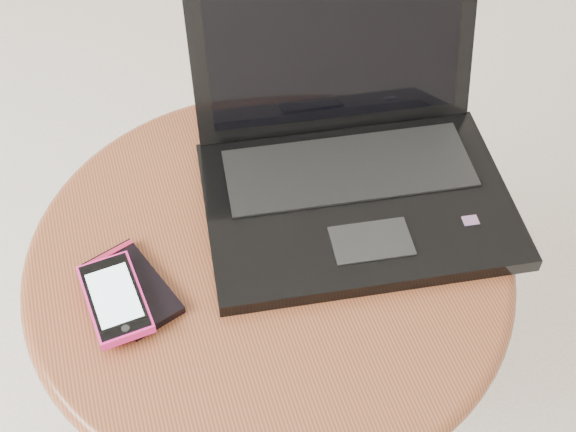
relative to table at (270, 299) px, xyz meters
name	(u,v)px	position (x,y,z in m)	size (l,w,h in m)	color
table	(270,299)	(0.00, 0.00, 0.00)	(0.57, 0.57, 0.45)	#552F16
laptop	(351,158)	(0.13, 0.08, 0.14)	(0.40, 0.36, 0.23)	black
phone_black	(133,288)	(-0.16, -0.01, 0.10)	(0.10, 0.13, 0.01)	black
phone_pink	(115,298)	(-0.18, -0.03, 0.11)	(0.07, 0.11, 0.01)	#F72488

